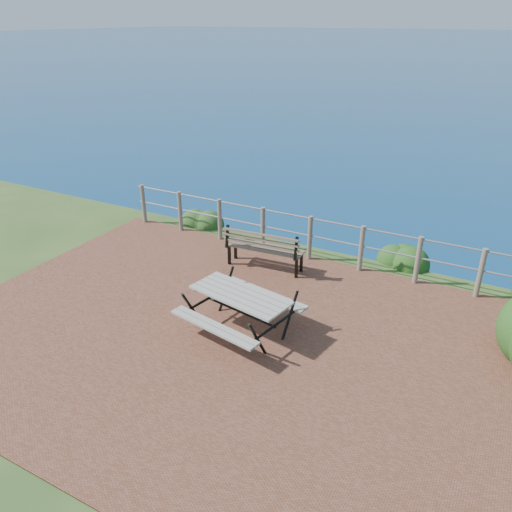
{
  "coord_description": "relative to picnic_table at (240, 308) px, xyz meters",
  "views": [
    {
      "loc": [
        3.66,
        -5.91,
        4.86
      ],
      "look_at": [
        -0.37,
        1.58,
        0.75
      ],
      "focal_mm": 35.0,
      "sensor_mm": 36.0,
      "label": 1
    }
  ],
  "objects": [
    {
      "name": "shrub_lip_west",
      "position": [
        -3.34,
        3.77,
        -0.46
      ],
      "size": [
        0.79,
        0.79,
        0.54
      ],
      "primitive_type": "ellipsoid",
      "color": "#23481B",
      "rests_on": "ground"
    },
    {
      "name": "picnic_table",
      "position": [
        0.0,
        0.0,
        0.0
      ],
      "size": [
        1.8,
        1.46,
        0.72
      ],
      "rotation": [
        0.0,
        0.0,
        -0.18
      ],
      "color": "gray",
      "rests_on": "ground"
    },
    {
      "name": "shrub_lip_east",
      "position": [
        1.77,
        4.07,
        -0.46
      ],
      "size": [
        0.85,
        0.85,
        0.62
      ],
      "primitive_type": "ellipsoid",
      "color": "#1B3D12",
      "rests_on": "ground"
    },
    {
      "name": "safety_railing",
      "position": [
        -0.07,
        3.13,
        0.11
      ],
      "size": [
        9.4,
        0.1,
        1.0
      ],
      "color": "#6B5B4C",
      "rests_on": "ground"
    },
    {
      "name": "ground",
      "position": [
        -0.07,
        -0.22,
        -0.46
      ],
      "size": [
        10.0,
        7.0,
        0.12
      ],
      "primitive_type": "cube",
      "color": "brown",
      "rests_on": "ground"
    },
    {
      "name": "park_bench",
      "position": [
        -0.73,
        2.29,
        0.15
      ],
      "size": [
        1.68,
        0.54,
        0.93
      ],
      "rotation": [
        0.0,
        0.0,
        0.08
      ],
      "color": "brown",
      "rests_on": "ground"
    }
  ]
}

